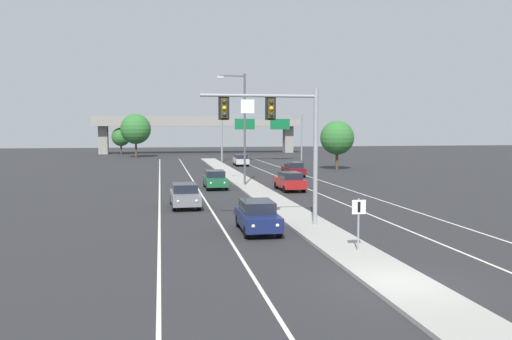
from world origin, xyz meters
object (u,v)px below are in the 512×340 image
street_lamp_median (242,122)px  car_oncoming_navy (257,216)px  car_receding_red (290,181)px  car_receding_silver (241,160)px  tree_far_left_b (136,129)px  overhead_signal_mast (280,128)px  highway_sign_gantry (262,122)px  car_oncoming_green (215,179)px  car_receding_darkred (293,169)px  car_oncoming_grey (185,195)px  tree_far_left_a (121,137)px  median_sign_post (359,217)px  tree_far_right_a (337,138)px

street_lamp_median → car_oncoming_navy: 21.84m
car_receding_red → car_receding_silver: 29.97m
car_oncoming_navy → tree_far_left_b: 71.53m
overhead_signal_mast → highway_sign_gantry: size_ratio=0.54×
car_oncoming_green → car_receding_darkred: (9.61, 9.99, 0.00)m
car_oncoming_grey → tree_far_left_a: size_ratio=0.84×
highway_sign_gantry → car_oncoming_grey: bearing=-106.9°
car_oncoming_green → car_receding_silver: 28.06m
tree_far_left_a → car_receding_red: bearing=-74.4°
car_receding_silver → car_oncoming_navy: bearing=-97.6°
street_lamp_median → tree_far_left_b: (-11.60, 49.70, -0.70)m
median_sign_post → tree_far_left_a: bearing=100.2°
car_oncoming_navy → tree_far_left_b: tree_far_left_b is taller
street_lamp_median → car_oncoming_navy: size_ratio=2.23×
street_lamp_median → car_oncoming_green: street_lamp_median is taller
overhead_signal_mast → median_sign_post: overhead_signal_mast is taller
car_receding_silver → tree_far_left_b: (-15.40, 23.84, 4.28)m
car_receding_red → tree_far_left_b: (-15.02, 53.81, 4.28)m
street_lamp_median → tree_far_left_a: 63.87m
street_lamp_median → car_receding_red: street_lamp_median is taller
highway_sign_gantry → tree_far_left_a: 35.55m
overhead_signal_mast → tree_far_left_b: (-10.44, 70.13, -0.19)m
car_oncoming_green → highway_sign_gantry: highway_sign_gantry is taller
car_receding_darkred → car_receding_silver: bearing=100.4°
tree_far_left_a → tree_far_left_b: tree_far_left_b is taller
median_sign_post → tree_far_left_a: tree_far_left_a is taller
overhead_signal_mast → tree_far_right_a: bearing=66.8°
overhead_signal_mast → car_receding_darkred: bearing=74.3°
car_oncoming_grey → tree_far_right_a: tree_far_right_a is taller
car_receding_silver → tree_far_right_a: (10.91, -9.19, 3.23)m
median_sign_post → car_oncoming_green: bearing=97.8°
car_oncoming_navy → tree_far_right_a: bearing=65.5°
car_oncoming_grey → tree_far_left_a: tree_far_left_a is taller
highway_sign_gantry → tree_far_right_a: highway_sign_gantry is taller
car_oncoming_navy → car_receding_red: 18.00m
car_oncoming_grey → car_receding_darkred: size_ratio=1.00×
overhead_signal_mast → car_oncoming_navy: (-1.32, -0.69, -4.46)m
overhead_signal_mast → car_receding_darkred: size_ratio=1.60×
highway_sign_gantry → car_oncoming_navy: bearing=-101.2°
car_oncoming_grey → car_receding_silver: 39.08m
median_sign_post → tree_far_left_b: 77.36m
car_oncoming_green → tree_far_left_b: bearing=99.9°
median_sign_post → car_receding_silver: 52.53m
car_receding_red → car_receding_silver: (0.38, 29.97, 0.00)m
car_oncoming_green → tree_far_left_a: tree_far_left_a is taller
median_sign_post → car_oncoming_green: median_sign_post is taller
car_receding_red → tree_far_right_a: size_ratio=0.73×
overhead_signal_mast → tree_far_right_a: size_ratio=1.16×
street_lamp_median → highway_sign_gantry: 36.84m
median_sign_post → car_receding_red: (2.60, 22.47, -0.77)m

